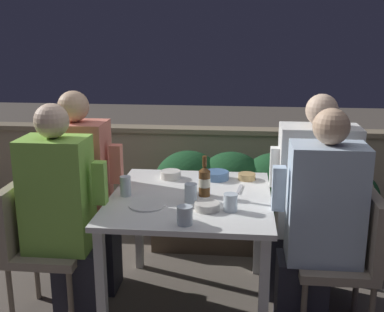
% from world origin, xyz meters
% --- Properties ---
extents(ground_plane, '(16.00, 16.00, 0.00)m').
position_xyz_m(ground_plane, '(0.00, 0.00, 0.00)').
color(ground_plane, '#665B51').
extents(parapet_wall, '(9.00, 0.18, 0.84)m').
position_xyz_m(parapet_wall, '(0.00, 1.39, 0.43)').
color(parapet_wall, gray).
rests_on(parapet_wall, ground_plane).
extents(dining_table, '(0.93, 1.02, 0.72)m').
position_xyz_m(dining_table, '(0.00, 0.00, 0.63)').
color(dining_table, white).
rests_on(dining_table, ground_plane).
extents(planter_hedge, '(1.19, 0.47, 0.76)m').
position_xyz_m(planter_hedge, '(0.22, 0.87, 0.42)').
color(planter_hedge, brown).
rests_on(planter_hedge, ground_plane).
extents(chair_left_near, '(0.41, 0.41, 0.82)m').
position_xyz_m(chair_left_near, '(-0.89, -0.17, 0.50)').
color(chair_left_near, gray).
rests_on(chair_left_near, ground_plane).
extents(person_green_blouse, '(0.47, 0.26, 1.28)m').
position_xyz_m(person_green_blouse, '(-0.71, -0.17, 0.64)').
color(person_green_blouse, '#282833').
rests_on(person_green_blouse, ground_plane).
extents(chair_left_far, '(0.41, 0.41, 0.82)m').
position_xyz_m(chair_left_far, '(-0.88, 0.16, 0.50)').
color(chair_left_far, gray).
rests_on(chair_left_far, ground_plane).
extents(person_coral_top, '(0.47, 0.26, 1.30)m').
position_xyz_m(person_coral_top, '(-0.70, 0.16, 0.66)').
color(person_coral_top, '#282833').
rests_on(person_coral_top, ground_plane).
extents(chair_right_near, '(0.41, 0.41, 0.82)m').
position_xyz_m(chair_right_near, '(0.90, -0.16, 0.50)').
color(chair_right_near, gray).
rests_on(chair_right_near, ground_plane).
extents(person_blue_shirt, '(0.48, 0.26, 1.27)m').
position_xyz_m(person_blue_shirt, '(0.71, -0.16, 0.64)').
color(person_blue_shirt, '#282833').
rests_on(person_blue_shirt, ground_plane).
extents(chair_right_far, '(0.41, 0.41, 0.82)m').
position_xyz_m(chair_right_far, '(0.90, 0.20, 0.50)').
color(chair_right_far, gray).
rests_on(chair_right_far, ground_plane).
extents(person_white_polo, '(0.52, 0.26, 1.30)m').
position_xyz_m(person_white_polo, '(0.72, 0.20, 0.65)').
color(person_white_polo, '#282833').
rests_on(person_white_polo, ground_plane).
extents(beer_bottle, '(0.07, 0.07, 0.24)m').
position_xyz_m(beer_bottle, '(0.08, 0.01, 0.81)').
color(beer_bottle, brown).
rests_on(beer_bottle, dining_table).
extents(plate_0, '(0.20, 0.20, 0.01)m').
position_xyz_m(plate_0, '(-0.22, -0.19, 0.72)').
color(plate_0, white).
rests_on(plate_0, dining_table).
extents(bowl_0, '(0.16, 0.16, 0.05)m').
position_xyz_m(bowl_0, '(0.13, 0.34, 0.75)').
color(bowl_0, '#4C709E').
rests_on(bowl_0, dining_table).
extents(bowl_1, '(0.13, 0.13, 0.05)m').
position_xyz_m(bowl_1, '(-0.17, 0.33, 0.75)').
color(bowl_1, silver).
rests_on(bowl_1, dining_table).
extents(bowl_2, '(0.11, 0.11, 0.04)m').
position_xyz_m(bowl_2, '(0.33, 0.35, 0.74)').
color(bowl_2, tan).
rests_on(bowl_2, dining_table).
extents(bowl_3, '(0.14, 0.14, 0.04)m').
position_xyz_m(bowl_3, '(0.11, -0.22, 0.74)').
color(bowl_3, beige).
rests_on(bowl_3, dining_table).
extents(glass_cup_0, '(0.08, 0.08, 0.10)m').
position_xyz_m(glass_cup_0, '(0.24, -0.22, 0.77)').
color(glass_cup_0, silver).
rests_on(glass_cup_0, dining_table).
extents(glass_cup_1, '(0.08, 0.08, 0.09)m').
position_xyz_m(glass_cup_1, '(0.02, -0.42, 0.77)').
color(glass_cup_1, silver).
rests_on(glass_cup_1, dining_table).
extents(glass_cup_2, '(0.06, 0.06, 0.12)m').
position_xyz_m(glass_cup_2, '(-0.38, -0.04, 0.78)').
color(glass_cup_2, silver).
rests_on(glass_cup_2, dining_table).
extents(glass_cup_3, '(0.07, 0.07, 0.11)m').
position_xyz_m(glass_cup_3, '(0.01, -0.10, 0.77)').
color(glass_cup_3, silver).
rests_on(glass_cup_3, dining_table).
extents(fork_0, '(0.04, 0.17, 0.01)m').
position_xyz_m(fork_0, '(0.28, 0.14, 0.72)').
color(fork_0, silver).
rests_on(fork_0, dining_table).
extents(potted_plant, '(0.39, 0.39, 0.71)m').
position_xyz_m(potted_plant, '(1.06, 0.64, 0.44)').
color(potted_plant, brown).
rests_on(potted_plant, ground_plane).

